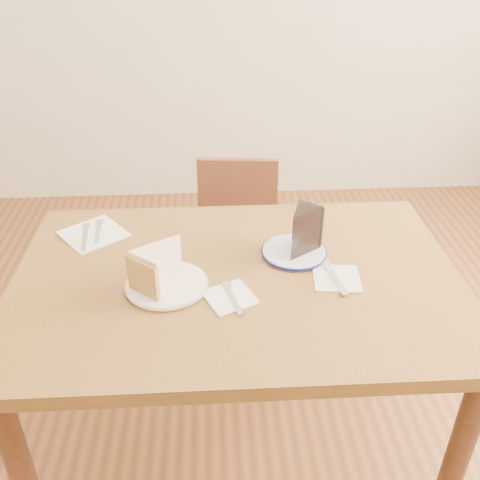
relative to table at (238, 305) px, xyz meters
name	(u,v)px	position (x,y,z in m)	size (l,w,h in m)	color
ground	(238,454)	(0.00, 0.00, -0.65)	(4.00, 4.00, 0.00)	#432411
table	(238,305)	(0.00, 0.00, 0.00)	(1.20, 0.80, 0.75)	#482F13
chair_far	(237,249)	(0.03, 0.64, -0.23)	(0.41, 0.41, 0.76)	#3A1B11
plate_cream	(167,285)	(-0.19, -0.04, 0.10)	(0.21, 0.21, 0.01)	white
plate_navy	(294,252)	(0.17, 0.10, 0.10)	(0.18, 0.18, 0.01)	white
carrot_cake	(163,265)	(-0.19, -0.02, 0.16)	(0.10, 0.14, 0.10)	beige
chocolate_cake	(301,234)	(0.18, 0.09, 0.17)	(0.07, 0.11, 0.12)	black
napkin_cream	(230,297)	(-0.02, -0.09, 0.10)	(0.12, 0.12, 0.00)	white
napkin_navy	(337,278)	(0.26, -0.03, 0.10)	(0.12, 0.12, 0.00)	white
napkin_spare	(94,234)	(-0.42, 0.24, 0.10)	(0.17, 0.17, 0.00)	white
fork_cream	(233,298)	(-0.02, -0.10, 0.10)	(0.01, 0.14, 0.00)	silver
knife_navy	(334,276)	(0.26, -0.03, 0.10)	(0.02, 0.17, 0.00)	white
fork_spare	(98,231)	(-0.41, 0.25, 0.10)	(0.01, 0.14, 0.00)	silver
knife_spare	(85,237)	(-0.44, 0.22, 0.10)	(0.01, 0.16, 0.00)	silver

